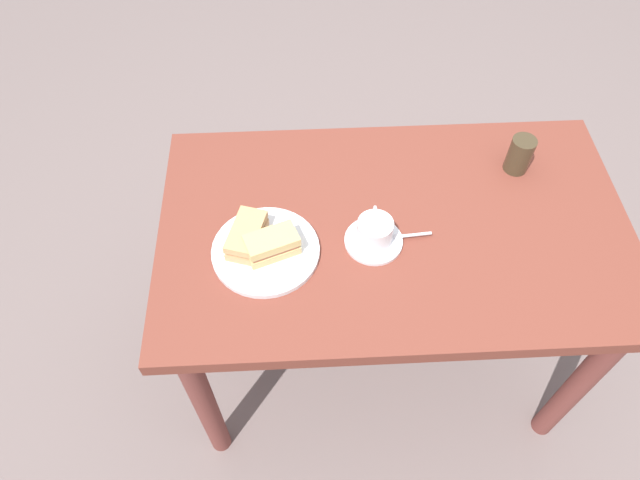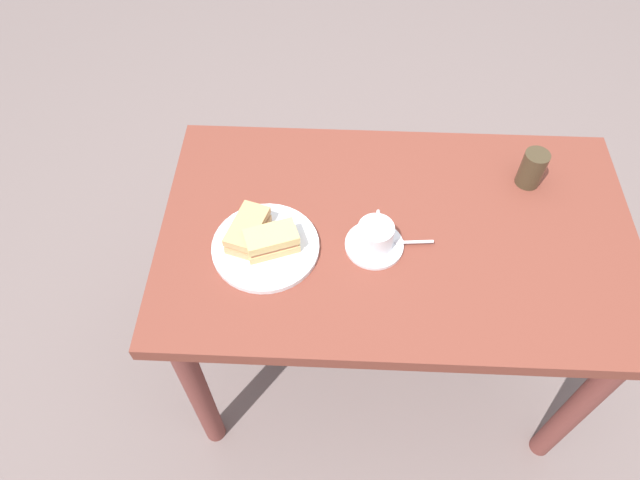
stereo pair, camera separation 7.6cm
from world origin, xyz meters
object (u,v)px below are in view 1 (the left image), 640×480
(sandwich_front, at_px, (272,245))
(sandwich_back, at_px, (247,235))
(dining_table, at_px, (391,250))
(coffee_saucer, at_px, (373,241))
(spoon, at_px, (405,236))
(coffee_cup, at_px, (375,231))
(sandwich_plate, at_px, (266,251))
(drinking_glass, at_px, (520,155))

(sandwich_front, distance_m, sandwich_back, 0.07)
(dining_table, xyz_separation_m, coffee_saucer, (-0.06, -0.05, 0.11))
(spoon, bearing_deg, coffee_saucer, -175.24)
(coffee_saucer, bearing_deg, coffee_cup, 83.75)
(coffee_saucer, bearing_deg, sandwich_front, -174.07)
(dining_table, height_order, sandwich_front, sandwich_front)
(coffee_cup, bearing_deg, sandwich_plate, -175.72)
(sandwich_back, height_order, coffee_saucer, sandwich_back)
(drinking_glass, bearing_deg, sandwich_front, -158.79)
(sandwich_back, relative_size, coffee_saucer, 1.03)
(sandwich_front, bearing_deg, spoon, 5.65)
(spoon, bearing_deg, sandwich_back, -179.94)
(sandwich_plate, xyz_separation_m, spoon, (0.34, 0.02, 0.01))
(coffee_saucer, bearing_deg, dining_table, 40.26)
(sandwich_plate, distance_m, drinking_glass, 0.71)
(coffee_saucer, distance_m, coffee_cup, 0.04)
(sandwich_back, distance_m, coffee_saucer, 0.31)
(dining_table, relative_size, coffee_cup, 10.22)
(sandwich_back, xyz_separation_m, spoon, (0.38, 0.00, -0.03))
(coffee_saucer, relative_size, spoon, 1.44)
(sandwich_plate, distance_m, coffee_cup, 0.27)
(sandwich_plate, bearing_deg, drinking_glass, 20.14)
(sandwich_front, xyz_separation_m, sandwich_back, (-0.06, 0.03, -0.00))
(dining_table, height_order, sandwich_plate, sandwich_plate)
(coffee_saucer, height_order, drinking_glass, drinking_glass)
(sandwich_front, height_order, coffee_cup, coffee_cup)
(dining_table, relative_size, sandwich_plate, 4.55)
(sandwich_front, xyz_separation_m, drinking_glass, (0.65, 0.25, 0.01))
(dining_table, relative_size, drinking_glass, 11.54)
(dining_table, bearing_deg, sandwich_plate, -167.86)
(coffee_cup, height_order, drinking_glass, drinking_glass)
(spoon, bearing_deg, sandwich_front, -174.35)
(spoon, bearing_deg, sandwich_plate, -175.89)
(coffee_saucer, relative_size, drinking_glass, 1.39)
(coffee_cup, bearing_deg, sandwich_back, 179.18)
(coffee_cup, bearing_deg, spoon, 3.51)
(dining_table, bearing_deg, drinking_glass, 26.97)
(sandwich_plate, xyz_separation_m, sandwich_back, (-0.04, 0.02, 0.03))
(sandwich_front, relative_size, spoon, 1.40)
(coffee_cup, height_order, spoon, coffee_cup)
(dining_table, bearing_deg, sandwich_back, -172.92)
(spoon, bearing_deg, drinking_glass, 33.92)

